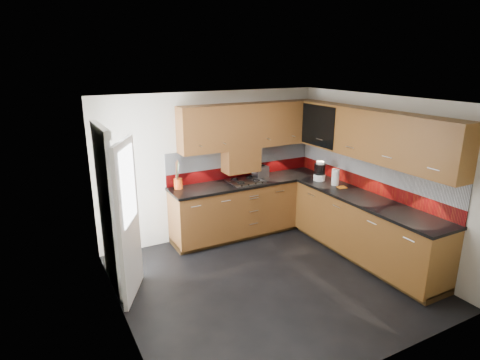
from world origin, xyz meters
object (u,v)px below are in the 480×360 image
gas_hob (246,181)px  utensil_pot (178,182)px  food_processor (320,172)px  toaster (260,172)px

gas_hob → utensil_pot: utensil_pot is taller
gas_hob → food_processor: bearing=-24.2°
utensil_pot → food_processor: (2.22, -0.69, 0.05)m
gas_hob → toaster: 0.40m
utensil_pot → toaster: 1.47m
utensil_pot → food_processor: utensil_pot is taller
gas_hob → toaster: (0.37, 0.14, 0.08)m
utensil_pot → food_processor: 2.33m
toaster → food_processor: bearing=-40.1°
utensil_pot → toaster: (1.47, -0.05, -0.01)m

